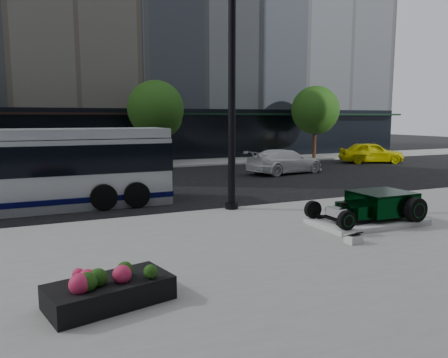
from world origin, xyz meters
name	(u,v)px	position (x,y,z in m)	size (l,w,h in m)	color
ground	(219,200)	(0.00, 0.00, 0.00)	(120.00, 120.00, 0.00)	black
sidewalk_near	(441,292)	(0.00, -10.50, 0.06)	(70.00, 17.00, 0.12)	gray
sidewalk_far	(139,165)	(0.00, 14.00, 0.06)	(70.00, 4.00, 0.12)	gray
street_trees	(158,111)	(1.15, 13.07, 3.77)	(29.80, 3.80, 5.70)	black
display_plinth	(367,221)	(2.34, -5.93, 0.20)	(3.40, 1.80, 0.15)	silver
hot_rod	(376,204)	(2.67, -5.93, 0.70)	(3.22, 2.00, 0.81)	black
info_plaque	(354,238)	(0.56, -7.40, 0.24)	(0.43, 0.34, 0.31)	silver
lamppost	(232,97)	(-0.48, -2.20, 4.05)	(0.47, 0.47, 8.49)	black
flower_planter	(109,290)	(-5.82, -8.58, 0.37)	(2.27, 1.49, 0.68)	black
white_sedan	(285,161)	(7.05, 6.28, 0.73)	(2.04, 5.01, 1.45)	white
yellow_taxi	(371,153)	(16.11, 8.87, 0.77)	(1.83, 4.54, 1.55)	yellow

